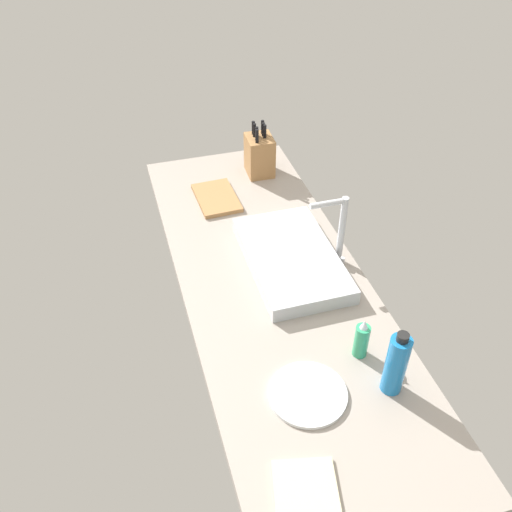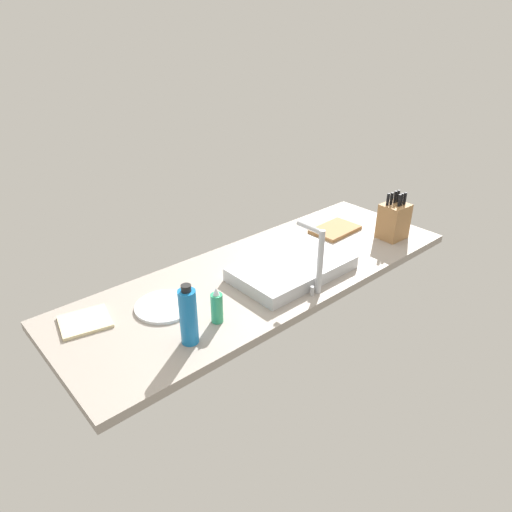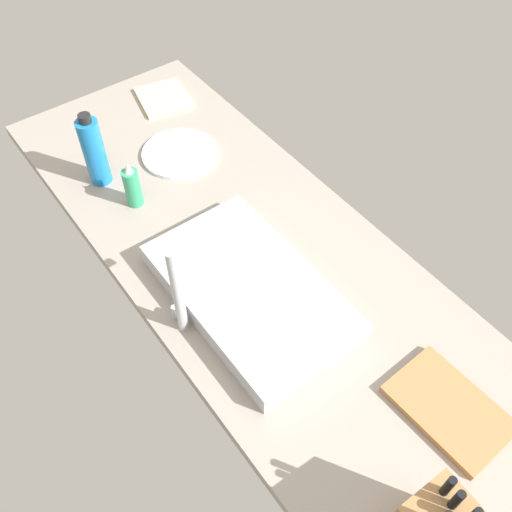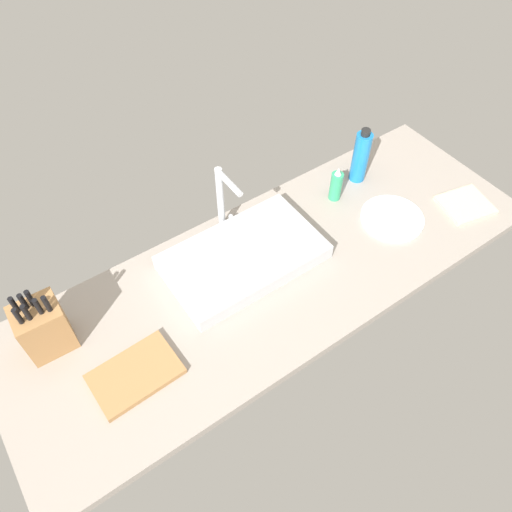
# 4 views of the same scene
# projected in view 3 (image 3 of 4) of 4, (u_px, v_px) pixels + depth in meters

# --- Properties ---
(countertop_slab) EXTENTS (1.82, 0.63, 0.04)m
(countertop_slab) POSITION_uv_depth(u_px,v_px,m) (261.00, 266.00, 1.43)
(countertop_slab) COLOR gray
(countertop_slab) RESTS_ON ground
(sink_basin) EXTENTS (0.51, 0.30, 0.06)m
(sink_basin) POSITION_uv_depth(u_px,v_px,m) (250.00, 291.00, 1.33)
(sink_basin) COLOR #B7BABF
(sink_basin) RESTS_ON countertop_slab
(faucet) EXTENTS (0.06, 0.14, 0.27)m
(faucet) POSITION_uv_depth(u_px,v_px,m) (182.00, 283.00, 1.18)
(faucet) COLOR #B7BABF
(faucet) RESTS_ON countertop_slab
(cutting_board) EXTENTS (0.25, 0.17, 0.02)m
(cutting_board) POSITION_uv_depth(u_px,v_px,m) (449.00, 408.00, 1.17)
(cutting_board) COLOR #9E7042
(cutting_board) RESTS_ON countertop_slab
(soap_bottle) EXTENTS (0.04, 0.04, 0.14)m
(soap_bottle) POSITION_uv_depth(u_px,v_px,m) (132.00, 186.00, 1.50)
(soap_bottle) COLOR #2D9966
(soap_bottle) RESTS_ON countertop_slab
(water_bottle) EXTENTS (0.06, 0.06, 0.22)m
(water_bottle) POSITION_uv_depth(u_px,v_px,m) (94.00, 151.00, 1.53)
(water_bottle) COLOR #1970B7
(water_bottle) RESTS_ON countertop_slab
(dinner_plate) EXTENTS (0.22, 0.22, 0.01)m
(dinner_plate) POSITION_uv_depth(u_px,v_px,m) (180.00, 153.00, 1.67)
(dinner_plate) COLOR white
(dinner_plate) RESTS_ON countertop_slab
(dish_towel) EXTENTS (0.20, 0.19, 0.01)m
(dish_towel) POSITION_uv_depth(u_px,v_px,m) (164.00, 98.00, 1.85)
(dish_towel) COLOR beige
(dish_towel) RESTS_ON countertop_slab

